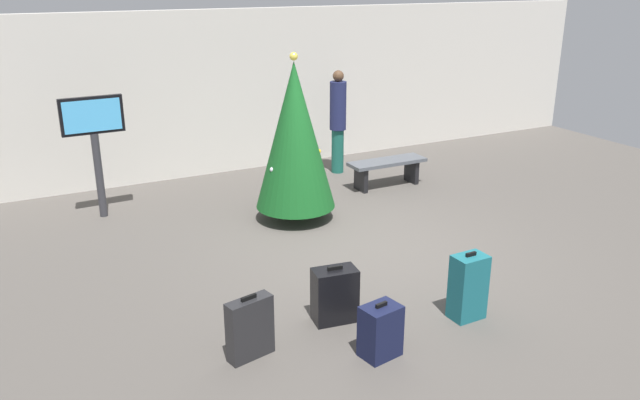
% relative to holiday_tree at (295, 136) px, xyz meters
% --- Properties ---
extents(ground_plane, '(16.00, 16.00, 0.00)m').
position_rel_holiday_tree_xyz_m(ground_plane, '(0.37, -1.52, -1.31)').
color(ground_plane, '#514C47').
extents(back_wall, '(16.00, 0.20, 2.98)m').
position_rel_holiday_tree_xyz_m(back_wall, '(0.37, 2.94, 0.18)').
color(back_wall, beige).
rests_on(back_wall, ground_plane).
extents(holiday_tree, '(1.20, 1.20, 2.52)m').
position_rel_holiday_tree_xyz_m(holiday_tree, '(0.00, 0.00, 0.00)').
color(holiday_tree, '#4C3319').
rests_on(holiday_tree, ground_plane).
extents(flight_info_kiosk, '(0.91, 0.12, 1.87)m').
position_rel_holiday_tree_xyz_m(flight_info_kiosk, '(-2.62, 1.47, 0.01)').
color(flight_info_kiosk, '#333338').
rests_on(flight_info_kiosk, ground_plane).
extents(waiting_bench, '(1.41, 0.44, 0.48)m').
position_rel_holiday_tree_xyz_m(waiting_bench, '(2.10, 0.69, -0.95)').
color(waiting_bench, '#4C5159').
rests_on(waiting_bench, ground_plane).
extents(traveller_0, '(0.43, 0.43, 1.92)m').
position_rel_holiday_tree_xyz_m(traveller_0, '(1.74, 1.85, -0.28)').
color(traveller_0, '#19594C').
rests_on(traveller_0, ground_plane).
extents(suitcase_0, '(0.37, 0.27, 0.78)m').
position_rel_holiday_tree_xyz_m(suitcase_0, '(0.39, -3.56, -0.94)').
color(suitcase_0, '#19606B').
rests_on(suitcase_0, ground_plane).
extents(suitcase_1, '(0.49, 0.26, 0.67)m').
position_rel_holiday_tree_xyz_m(suitcase_1, '(-1.99, -3.20, -0.99)').
color(suitcase_1, '#232326').
rests_on(suitcase_1, ground_plane).
extents(suitcase_2, '(0.42, 0.34, 0.58)m').
position_rel_holiday_tree_xyz_m(suitcase_2, '(-0.85, -3.76, -1.04)').
color(suitcase_2, '#141938').
rests_on(suitcase_2, ground_plane).
extents(suitcase_3, '(0.50, 0.34, 0.65)m').
position_rel_holiday_tree_xyz_m(suitcase_3, '(-0.93, -2.96, -1.00)').
color(suitcase_3, black).
rests_on(suitcase_3, ground_plane).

